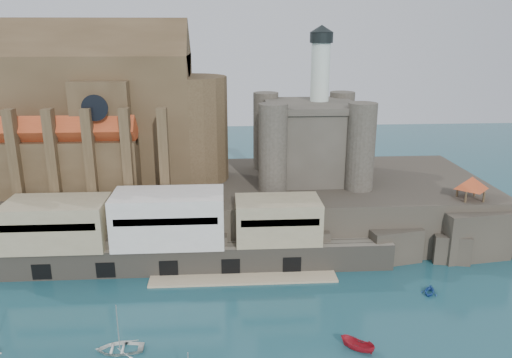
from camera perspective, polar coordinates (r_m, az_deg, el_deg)
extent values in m
plane|color=#17434D|center=(66.25, -2.62, -18.79)|extent=(300.00, 300.00, 0.00)
cube|color=#2B2620|center=(99.71, -3.10, -2.90)|extent=(100.00, 34.00, 10.00)
cube|color=#2B2620|center=(87.83, -17.60, -7.92)|extent=(9.00, 5.00, 6.00)
cube|color=#2B2620|center=(85.28, -6.35, -7.95)|extent=(9.00, 5.00, 6.00)
cube|color=#2B2620|center=(86.08, 5.13, -7.67)|extent=(9.00, 5.00, 6.00)
cube|color=#2B2620|center=(89.82, 15.35, -7.16)|extent=(9.00, 5.00, 6.00)
cube|color=#6A6254|center=(84.91, -8.41, -8.71)|extent=(70.00, 6.00, 4.50)
cube|color=tan|center=(81.54, -1.44, -11.30)|extent=(30.00, 4.00, 0.40)
cube|color=black|center=(87.38, -23.28, -9.69)|extent=(3.00, 0.40, 2.60)
cube|color=black|center=(84.53, -16.80, -9.90)|extent=(3.00, 0.40, 2.60)
cube|color=black|center=(82.80, -9.95, -9.98)|extent=(3.00, 0.40, 2.60)
cube|color=black|center=(82.26, -2.90, -9.92)|extent=(3.00, 0.40, 2.60)
cube|color=black|center=(82.93, 4.12, -9.71)|extent=(3.00, 0.40, 2.60)
cube|color=tan|center=(87.54, -21.73, -4.71)|extent=(16.00, 9.00, 7.50)
cube|color=silver|center=(83.47, -9.91, -4.38)|extent=(18.00, 9.00, 8.50)
cube|color=tan|center=(83.64, 2.50, -4.64)|extent=(14.00, 8.00, 7.00)
cube|color=#473521|center=(100.60, -18.35, 6.47)|extent=(38.00, 14.00, 24.00)
cube|color=#473521|center=(99.34, -18.99, 13.29)|extent=(38.00, 13.01, 13.01)
cylinder|color=#473521|center=(97.90, -7.37, 5.73)|extent=(14.00, 14.00, 20.00)
cube|color=#473521|center=(100.02, -16.02, 5.45)|extent=(10.00, 20.00, 20.00)
cube|color=#473521|center=(94.28, -21.70, 1.11)|extent=(28.00, 5.00, 10.00)
cube|color=#473521|center=(111.95, -18.83, 3.74)|extent=(28.00, 5.00, 10.00)
cube|color=#B7421F|center=(92.85, -22.14, 5.04)|extent=(28.00, 5.66, 5.66)
cube|color=#B7421F|center=(110.76, -19.15, 7.06)|extent=(28.00, 5.66, 5.66)
cylinder|color=black|center=(87.47, -17.95, 7.74)|extent=(4.40, 0.30, 4.40)
cube|color=#473521|center=(92.86, -25.85, 2.31)|extent=(1.60, 2.20, 16.00)
cube|color=#473521|center=(90.68, -22.22, 2.43)|extent=(1.60, 2.20, 16.00)
cube|color=#473521|center=(88.89, -18.44, 2.56)|extent=(1.60, 2.20, 16.00)
cube|color=#473521|center=(87.50, -14.51, 2.67)|extent=(1.60, 2.20, 16.00)
cube|color=#473521|center=(86.53, -10.47, 2.77)|extent=(1.60, 2.20, 16.00)
cube|color=#413C33|center=(98.71, 6.13, 4.08)|extent=(16.00, 16.00, 14.00)
cube|color=#413C33|center=(97.37, 6.27, 8.34)|extent=(17.00, 17.00, 1.20)
cylinder|color=#413C33|center=(89.71, 1.94, 3.54)|extent=(5.20, 5.20, 16.00)
cylinder|color=#413C33|center=(92.61, 11.87, 3.61)|extent=(5.20, 5.20, 16.00)
cylinder|color=#413C33|center=(105.28, 1.11, 5.53)|extent=(5.20, 5.20, 16.00)
cylinder|color=#413C33|center=(107.76, 9.66, 5.56)|extent=(5.20, 5.20, 16.00)
cylinder|color=silver|center=(99.04, 7.34, 11.70)|extent=(3.60, 3.60, 12.00)
cylinder|color=black|center=(98.68, 7.49, 15.75)|extent=(4.40, 4.40, 2.00)
cone|color=black|center=(98.67, 7.53, 16.68)|extent=(4.60, 4.60, 1.40)
cube|color=#2B2620|center=(96.75, 22.85, -5.29)|extent=(12.00, 10.00, 8.70)
cube|color=#2B2620|center=(93.25, 21.30, -7.17)|extent=(6.00, 5.00, 5.00)
cube|color=#2B2620|center=(101.14, 24.82, -5.42)|extent=(5.00, 4.00, 6.00)
cube|color=#473521|center=(95.26, 23.15, -2.78)|extent=(4.20, 4.20, 0.30)
cylinder|color=#473521|center=(92.75, 22.80, -2.30)|extent=(0.36, 0.36, 3.20)
cylinder|color=#473521|center=(94.21, 24.55, -2.23)|extent=(0.36, 0.36, 3.20)
cylinder|color=#473521|center=(95.47, 21.98, -1.68)|extent=(0.36, 0.36, 3.20)
cylinder|color=#473521|center=(96.89, 23.69, -1.62)|extent=(0.36, 0.36, 3.20)
pyramid|color=#B7421F|center=(94.05, 23.44, -0.39)|extent=(6.40, 6.40, 2.20)
imported|color=#B01927|center=(67.23, 11.47, -18.56)|extent=(2.36, 2.34, 4.43)
imported|color=white|center=(68.05, -15.29, -18.37)|extent=(1.36, 4.30, 5.98)
imported|color=#204DA0|center=(82.02, 19.18, -12.25)|extent=(3.34, 2.95, 3.30)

